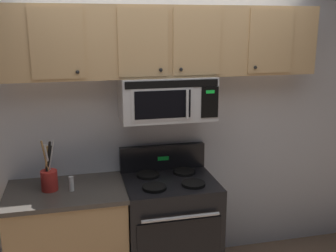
# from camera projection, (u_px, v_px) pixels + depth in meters

# --- Properties ---
(back_wall) EXTENTS (5.20, 0.10, 2.70)m
(back_wall) POSITION_uv_depth(u_px,v_px,m) (160.00, 118.00, 3.57)
(back_wall) COLOR silver
(back_wall) RESTS_ON ground_plane
(stove_range) EXTENTS (0.76, 0.69, 1.12)m
(stove_range) POSITION_uv_depth(u_px,v_px,m) (170.00, 228.00, 3.44)
(stove_range) COLOR black
(stove_range) RESTS_ON ground_plane
(over_range_microwave) EXTENTS (0.76, 0.43, 0.35)m
(over_range_microwave) POSITION_uv_depth(u_px,v_px,m) (167.00, 98.00, 3.28)
(over_range_microwave) COLOR #B7BABF
(upper_cabinets) EXTENTS (2.50, 0.36, 0.55)m
(upper_cabinets) POSITION_uv_depth(u_px,v_px,m) (166.00, 41.00, 3.20)
(upper_cabinets) COLOR tan
(counter_segment) EXTENTS (0.93, 0.65, 0.90)m
(counter_segment) POSITION_uv_depth(u_px,v_px,m) (69.00, 241.00, 3.26)
(counter_segment) COLOR tan
(counter_segment) RESTS_ON ground_plane
(utensil_crock_red) EXTENTS (0.13, 0.13, 0.40)m
(utensil_crock_red) POSITION_uv_depth(u_px,v_px,m) (49.00, 177.00, 3.11)
(utensil_crock_red) COLOR red
(utensil_crock_red) RESTS_ON counter_segment
(salt_shaker) EXTENTS (0.04, 0.04, 0.12)m
(salt_shaker) POSITION_uv_depth(u_px,v_px,m) (71.00, 184.00, 3.11)
(salt_shaker) COLOR white
(salt_shaker) RESTS_ON counter_segment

